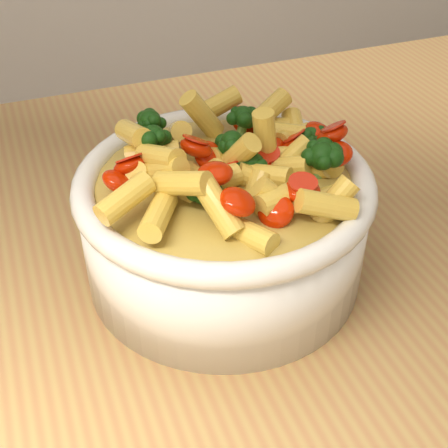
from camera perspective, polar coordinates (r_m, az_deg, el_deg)
name	(u,v)px	position (r m, az deg, el deg)	size (l,w,h in m)	color
table	(219,319)	(0.69, -0.45, -8.67)	(1.20, 0.80, 0.90)	#A58147
serving_bowl	(224,223)	(0.56, 0.00, 0.11)	(0.26, 0.26, 0.11)	white
pasta_salad	(224,156)	(0.52, 0.00, 6.21)	(0.20, 0.20, 0.05)	#FDD450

